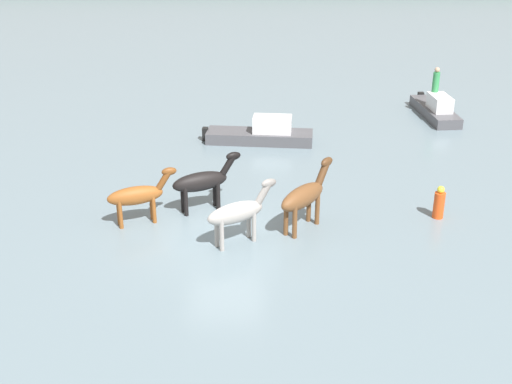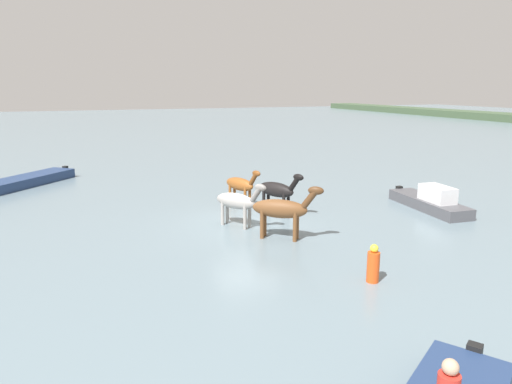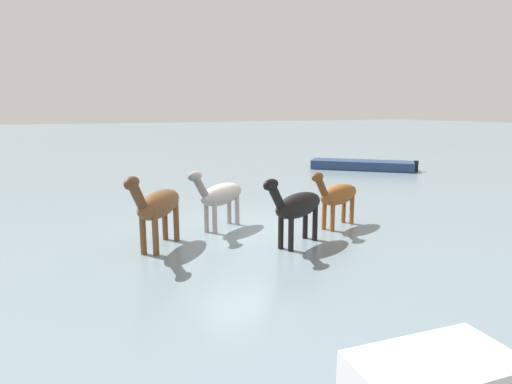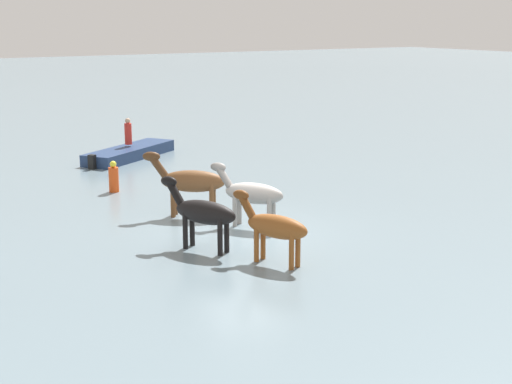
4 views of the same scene
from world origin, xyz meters
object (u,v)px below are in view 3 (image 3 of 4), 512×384
Objects in this scene: horse_mid_herd at (220,195)px; horse_lead at (337,195)px; horse_dun_straggler at (297,206)px; boat_launch_far at (362,166)px; horse_gray_outer at (158,205)px.

horse_mid_herd reaches higher than horse_lead.
horse_dun_straggler is 0.44× the size of boat_launch_far.
horse_dun_straggler reaches higher than boat_launch_far.
horse_mid_herd reaches higher than boat_launch_far.
horse_gray_outer reaches higher than boat_launch_far.
horse_dun_straggler is (2.00, 1.02, 0.07)m from horse_lead.
horse_mid_herd is at bearing -87.35° from horse_dun_straggler.
horse_dun_straggler reaches higher than horse_lead.
horse_lead is (-3.28, 1.30, -0.05)m from horse_mid_herd.
horse_dun_straggler reaches higher than horse_mid_herd.
boat_launch_far is (-10.81, -10.88, -0.87)m from horse_dun_straggler.
horse_dun_straggler is at bearing 86.86° from boat_launch_far.
horse_lead is 13.25m from boat_launch_far.
horse_gray_outer reaches higher than horse_mid_herd.
horse_gray_outer is at bearing 75.79° from boat_launch_far.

